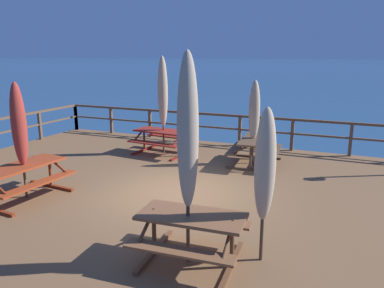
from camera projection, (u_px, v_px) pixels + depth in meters
The scene contains 12 objects.
ground_plane at pixel (179, 224), 8.92m from camera, with size 600.00×600.00×0.00m, color navy.
wooden_deck at pixel (179, 209), 8.83m from camera, with size 14.78×10.44×0.81m, color brown.
railing_waterside_far at pixel (240, 125), 13.09m from camera, with size 14.58×0.10×1.09m.
picnic_table_mid_right at pixel (255, 146), 10.89m from camera, with size 1.53×1.85×0.78m.
picnic_table_front_right at pixel (192, 228), 5.76m from camera, with size 1.75×1.52×0.78m.
picnic_table_mid_left at pixel (21, 174), 8.29m from camera, with size 1.55×2.05×0.78m.
picnic_table_back_right at pixel (162, 137), 12.08m from camera, with size 1.93×1.55×0.78m.
patio_umbrella_tall_back_right at pixel (254, 111), 10.73m from camera, with size 0.32×0.32×2.46m.
patio_umbrella_tall_back_left at pixel (188, 133), 5.38m from camera, with size 0.32×0.32×3.23m.
patio_umbrella_short_mid at pixel (19, 125), 8.08m from camera, with size 0.32×0.32×2.60m.
patio_umbrella_short_back at pixel (163, 92), 11.79m from camera, with size 0.32×0.32×3.12m.
patio_umbrella_tall_mid_right at pixel (265, 166), 5.53m from camera, with size 0.32×0.32×2.44m.
Camera 1 is at (3.52, -7.43, 3.97)m, focal length 34.87 mm.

